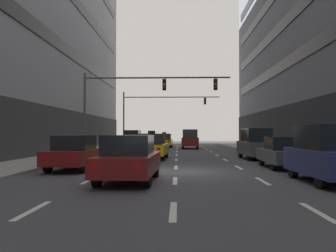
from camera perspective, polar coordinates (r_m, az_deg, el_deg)
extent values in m
plane|color=#424247|center=(15.96, 1.27, -7.56)|extent=(120.00, 120.00, 0.00)
cube|color=silver|center=(8.72, -21.48, -12.81)|extent=(0.16, 2.00, 0.01)
cube|color=silver|center=(13.40, -12.95, -8.74)|extent=(0.16, 2.00, 0.01)
cube|color=silver|center=(18.25, -8.96, -6.73)|extent=(0.16, 2.00, 0.01)
cube|color=silver|center=(23.17, -6.67, -5.55)|extent=(0.16, 2.00, 0.01)
cube|color=silver|center=(28.11, -5.19, -4.79)|extent=(0.16, 2.00, 0.01)
cube|color=silver|center=(33.07, -4.15, -4.25)|extent=(0.16, 2.00, 0.01)
cube|color=silver|center=(38.04, -3.39, -3.85)|extent=(0.16, 2.00, 0.01)
cube|color=silver|center=(43.02, -2.80, -3.54)|extent=(0.16, 2.00, 0.01)
cube|color=silver|center=(48.01, -2.33, -3.29)|extent=(0.16, 2.00, 0.01)
cube|color=silver|center=(8.05, 0.87, -13.87)|extent=(0.16, 2.00, 0.01)
cube|color=silver|center=(12.98, 1.18, -9.02)|extent=(0.16, 2.00, 0.01)
cube|color=silver|center=(17.94, 1.32, -6.84)|extent=(0.16, 2.00, 0.01)
cube|color=silver|center=(22.92, 1.39, -5.61)|extent=(0.16, 2.00, 0.01)
cube|color=silver|center=(27.91, 1.44, -4.82)|extent=(0.16, 2.00, 0.01)
cube|color=silver|center=(32.90, 1.47, -4.26)|extent=(0.16, 2.00, 0.01)
cube|color=silver|center=(37.90, 1.50, -3.86)|extent=(0.16, 2.00, 0.01)
cube|color=silver|center=(42.89, 1.52, -3.55)|extent=(0.16, 2.00, 0.01)
cube|color=silver|center=(47.89, 1.53, -3.30)|extent=(0.16, 2.00, 0.01)
cube|color=silver|center=(8.64, 23.46, -12.90)|extent=(0.16, 2.00, 0.01)
cube|color=silver|center=(13.35, 15.37, -8.76)|extent=(0.16, 2.00, 0.01)
cube|color=silver|center=(18.21, 11.62, -6.73)|extent=(0.16, 2.00, 0.01)
cube|color=silver|center=(23.14, 9.47, -5.55)|extent=(0.16, 2.00, 0.01)
cube|color=silver|center=(28.09, 8.08, -4.78)|extent=(0.16, 2.00, 0.01)
cube|color=silver|center=(33.05, 7.11, -4.24)|extent=(0.16, 2.00, 0.01)
cube|color=silver|center=(38.03, 6.39, -3.84)|extent=(0.16, 2.00, 0.01)
cube|color=silver|center=(43.01, 5.84, -3.53)|extent=(0.16, 2.00, 0.01)
cube|color=silver|center=(47.99, 5.40, -3.29)|extent=(0.16, 2.00, 0.01)
cylinder|color=black|center=(41.07, 2.51, -3.18)|extent=(0.25, 0.68, 0.68)
cylinder|color=black|center=(41.08, 4.80, -3.18)|extent=(0.25, 0.68, 0.68)
cylinder|color=black|center=(38.30, 2.45, -3.33)|extent=(0.25, 0.68, 0.68)
cylinder|color=black|center=(38.31, 4.91, -3.32)|extent=(0.25, 0.68, 0.68)
cube|color=maroon|center=(39.67, 3.67, -2.58)|extent=(2.02, 4.57, 0.92)
cube|color=black|center=(39.66, 3.66, -1.25)|extent=(1.72, 2.72, 0.92)
cube|color=white|center=(41.89, 2.74, -2.29)|extent=(0.21, 0.09, 0.14)
cube|color=red|center=(37.45, 2.67, -2.42)|extent=(0.21, 0.09, 0.14)
cube|color=white|center=(41.90, 4.55, -2.29)|extent=(0.21, 0.09, 0.14)
cube|color=red|center=(37.46, 4.70, -2.42)|extent=(0.21, 0.09, 0.14)
cylinder|color=black|center=(24.96, -4.20, -4.45)|extent=(0.26, 0.71, 0.70)
cylinder|color=black|center=(24.77, -0.32, -4.48)|extent=(0.26, 0.71, 0.70)
cylinder|color=black|center=(22.15, -5.30, -4.86)|extent=(0.26, 0.71, 0.70)
cylinder|color=black|center=(21.93, -0.93, -4.91)|extent=(0.26, 0.71, 0.70)
cube|color=yellow|center=(23.42, -2.67, -3.84)|extent=(2.16, 4.73, 0.68)
cube|color=black|center=(23.19, -2.73, -2.14)|extent=(1.78, 2.08, 0.72)
cube|color=white|center=(25.76, -3.55, -3.33)|extent=(0.21, 0.09, 0.15)
cube|color=red|center=(21.25, -5.25, -3.79)|extent=(0.21, 0.09, 0.15)
cube|color=white|center=(25.61, -0.53, -3.35)|extent=(0.21, 0.09, 0.15)
cube|color=red|center=(21.07, -1.59, -3.82)|extent=(0.21, 0.09, 0.15)
cube|color=black|center=(23.18, -2.73, -1.02)|extent=(0.47, 0.23, 0.19)
cylinder|color=black|center=(18.85, -16.04, -5.52)|extent=(0.24, 0.67, 0.66)
cylinder|color=black|center=(18.38, -11.28, -5.66)|extent=(0.24, 0.67, 0.66)
cylinder|color=black|center=(16.33, -19.24, -6.18)|extent=(0.24, 0.67, 0.66)
cylinder|color=black|center=(15.78, -13.80, -6.39)|extent=(0.24, 0.67, 0.66)
cube|color=maroon|center=(17.29, -15.01, -4.85)|extent=(1.99, 4.49, 0.64)
cube|color=black|center=(17.07, -15.22, -2.67)|extent=(1.67, 1.96, 0.68)
cube|color=white|center=(19.55, -14.79, -4.09)|extent=(0.20, 0.09, 0.14)
cube|color=red|center=(15.48, -19.86, -4.84)|extent=(0.20, 0.09, 0.14)
cube|color=white|center=(19.18, -11.10, -4.17)|extent=(0.20, 0.09, 0.14)
cube|color=red|center=(15.02, -15.29, -4.98)|extent=(0.20, 0.09, 0.14)
cylinder|color=black|center=(43.87, -1.57, -3.05)|extent=(0.24, 0.69, 0.68)
cylinder|color=black|center=(43.77, 0.60, -3.05)|extent=(0.24, 0.69, 0.68)
cylinder|color=black|center=(41.08, -1.88, -3.18)|extent=(0.24, 0.69, 0.68)
cylinder|color=black|center=(40.97, 0.43, -3.18)|extent=(0.24, 0.69, 0.68)
cube|color=yellow|center=(42.41, -0.60, -2.67)|extent=(2.02, 4.61, 0.66)
cube|color=black|center=(42.19, -0.62, -1.74)|extent=(1.71, 2.01, 0.71)
cube|color=white|center=(44.69, -1.28, -2.44)|extent=(0.21, 0.09, 0.15)
cube|color=red|center=(40.22, -1.76, -2.58)|extent=(0.21, 0.09, 0.15)
cube|color=white|center=(44.61, 0.44, -2.44)|extent=(0.21, 0.09, 0.15)
cube|color=red|center=(40.13, 0.15, -2.59)|extent=(0.21, 0.09, 0.15)
cube|color=black|center=(42.19, -0.62, -1.14)|extent=(0.46, 0.22, 0.19)
cylinder|color=black|center=(39.93, -6.69, -3.25)|extent=(0.23, 0.65, 0.65)
cylinder|color=black|center=(39.70, -4.45, -3.27)|extent=(0.23, 0.65, 0.65)
cylinder|color=black|center=(37.33, -7.37, -3.40)|extent=(0.23, 0.65, 0.65)
cylinder|color=black|center=(37.08, -4.98, -3.42)|extent=(0.23, 0.65, 0.65)
cube|color=#1E512D|center=(38.49, -5.87, -2.68)|extent=(1.90, 4.36, 0.88)
cube|color=black|center=(38.47, -5.87, -1.36)|extent=(1.63, 2.59, 0.88)
cube|color=white|center=(40.68, -6.29, -2.38)|extent=(0.20, 0.08, 0.14)
cube|color=red|center=(36.50, -7.36, -2.51)|extent=(0.20, 0.08, 0.14)
cube|color=white|center=(40.49, -4.52, -2.38)|extent=(0.20, 0.08, 0.14)
cube|color=red|center=(36.29, -5.39, -2.52)|extent=(0.20, 0.08, 0.14)
cylinder|color=black|center=(14.30, -8.71, -6.92)|extent=(0.25, 0.69, 0.68)
cylinder|color=black|center=(14.04, -2.07, -7.04)|extent=(0.25, 0.69, 0.68)
cylinder|color=black|center=(11.61, -11.67, -8.25)|extent=(0.25, 0.69, 0.68)
cylinder|color=black|center=(11.29, -3.48, -8.47)|extent=(0.25, 0.69, 0.68)
cube|color=maroon|center=(12.75, -6.40, -6.14)|extent=(2.05, 4.60, 0.66)
cube|color=black|center=(12.50, -6.56, -3.11)|extent=(1.71, 2.01, 0.70)
cube|color=white|center=(15.04, -7.42, -4.94)|extent=(0.21, 0.09, 0.14)
cube|color=red|center=(10.72, -12.01, -6.45)|extent=(0.21, 0.09, 0.14)
cube|color=white|center=(14.85, -2.37, -5.00)|extent=(0.21, 0.09, 0.14)
cube|color=red|center=(10.44, -4.93, -6.61)|extent=(0.21, 0.09, 0.14)
cylinder|color=black|center=(14.51, 19.94, -6.86)|extent=(0.22, 0.64, 0.64)
cylinder|color=black|center=(15.08, 25.57, -6.59)|extent=(0.22, 0.64, 0.64)
cylinder|color=black|center=(12.08, 24.01, -7.99)|extent=(0.22, 0.64, 0.64)
cube|color=navy|center=(13.54, 24.86, -5.38)|extent=(1.83, 4.29, 0.87)
cube|color=black|center=(13.50, 24.83, -1.68)|extent=(1.58, 2.54, 0.87)
cube|color=white|center=(15.26, 19.51, -4.36)|extent=(0.19, 0.08, 0.14)
cube|color=white|center=(15.70, 23.85, -4.23)|extent=(0.19, 0.08, 0.14)
cylinder|color=black|center=(19.57, 15.21, -5.41)|extent=(0.22, 0.63, 0.63)
cylinder|color=black|center=(19.96, 19.52, -5.30)|extent=(0.22, 0.63, 0.63)
cylinder|color=black|center=(17.07, 17.13, -6.03)|extent=(0.22, 0.63, 0.63)
cylinder|color=black|center=(17.52, 22.00, -5.87)|extent=(0.22, 0.63, 0.63)
cube|color=#474C51|center=(18.49, 18.41, -4.69)|extent=(1.82, 4.23, 0.61)
cube|color=black|center=(18.28, 18.56, -2.75)|extent=(1.56, 1.84, 0.65)
cube|color=white|center=(20.33, 15.14, -4.09)|extent=(0.19, 0.08, 0.13)
cube|color=red|center=(16.33, 18.31, -4.79)|extent=(0.19, 0.08, 0.13)
cube|color=white|center=(20.63, 18.48, -4.02)|extent=(0.19, 0.08, 0.13)
cube|color=red|center=(16.71, 22.39, -4.68)|extent=(0.19, 0.08, 0.13)
cylinder|color=black|center=(25.38, 11.90, -4.43)|extent=(0.23, 0.65, 0.65)
cylinder|color=black|center=(25.74, 15.33, -4.37)|extent=(0.23, 0.65, 0.65)
cylinder|color=black|center=(22.80, 13.23, -4.80)|extent=(0.23, 0.65, 0.65)
cylinder|color=black|center=(23.20, 17.02, -4.71)|extent=(0.23, 0.65, 0.65)
cube|color=#474C51|center=(24.24, 14.34, -3.53)|extent=(1.90, 4.36, 0.88)
cube|color=black|center=(24.22, 14.33, -1.44)|extent=(1.63, 2.59, 0.88)
cube|color=white|center=(26.17, 11.87, -3.02)|extent=(0.20, 0.08, 0.14)
cube|color=red|center=(22.03, 14.07, -3.37)|extent=(0.20, 0.08, 0.14)
cube|color=white|center=(26.45, 14.56, -2.99)|extent=(0.20, 0.08, 0.14)
cube|color=red|center=(22.36, 17.22, -3.32)|extent=(0.20, 0.08, 0.14)
cylinder|color=#4C4C51|center=(26.48, -13.62, 1.96)|extent=(0.18, 0.18, 6.13)
cylinder|color=#4C4C51|center=(25.89, -1.82, 7.98)|extent=(10.84, 0.12, 0.12)
cube|color=black|center=(25.78, -0.61, 6.85)|extent=(0.28, 0.24, 0.84)
sphere|color=#4B0704|center=(25.68, -0.63, 7.47)|extent=(0.17, 0.17, 0.17)
sphere|color=orange|center=(25.64, -0.63, 6.90)|extent=(0.17, 0.17, 0.17)
sphere|color=#073E10|center=(25.61, -0.63, 6.32)|extent=(0.17, 0.17, 0.17)
cube|color=black|center=(25.91, 7.86, 6.82)|extent=(0.28, 0.24, 0.84)
sphere|color=#4B0704|center=(25.81, 7.89, 7.44)|extent=(0.17, 0.17, 0.17)
sphere|color=orange|center=(25.77, 7.89, 6.87)|extent=(0.17, 0.17, 0.17)
sphere|color=#073E10|center=(25.74, 7.90, 6.29)|extent=(0.17, 0.17, 0.17)
cylinder|color=#4C4C51|center=(44.64, -7.33, 1.18)|extent=(0.18, 0.18, 6.93)
cylinder|color=#4C4C51|center=(44.30, 0.57, 4.80)|extent=(12.27, 0.12, 0.12)
cube|color=black|center=(44.38, 6.14, 4.12)|extent=(0.28, 0.24, 0.84)
sphere|color=red|center=(44.26, 6.15, 4.47)|extent=(0.17, 0.17, 0.17)
sphere|color=#523505|center=(44.24, 6.15, 4.14)|extent=(0.17, 0.17, 0.17)
sphere|color=#073E10|center=(44.21, 6.15, 3.80)|extent=(0.17, 0.17, 0.17)
cylinder|color=#383D59|center=(34.36, 13.69, -3.16)|extent=(0.13, 0.13, 0.85)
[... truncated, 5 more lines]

